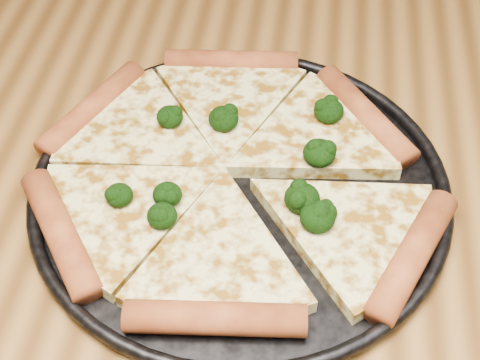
# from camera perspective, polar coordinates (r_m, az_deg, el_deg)

# --- Properties ---
(dining_table) EXTENTS (1.20, 0.90, 0.75)m
(dining_table) POSITION_cam_1_polar(r_m,az_deg,el_deg) (0.68, 4.72, -9.20)
(dining_table) COLOR brown
(dining_table) RESTS_ON ground
(pizza_pan) EXTENTS (0.38, 0.38, 0.02)m
(pizza_pan) POSITION_cam_1_polar(r_m,az_deg,el_deg) (0.63, 0.00, -0.50)
(pizza_pan) COLOR black
(pizza_pan) RESTS_ON dining_table
(pizza) EXTENTS (0.39, 0.35, 0.03)m
(pizza) POSITION_cam_1_polar(r_m,az_deg,el_deg) (0.63, -0.91, 0.74)
(pizza) COLOR #E4DE8B
(pizza) RESTS_ON pizza_pan
(broccoli_florets) EXTENTS (0.20, 0.18, 0.02)m
(broccoli_florets) POSITION_cam_1_polar(r_m,az_deg,el_deg) (0.62, 1.43, 0.94)
(broccoli_florets) COLOR black
(broccoli_florets) RESTS_ON pizza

